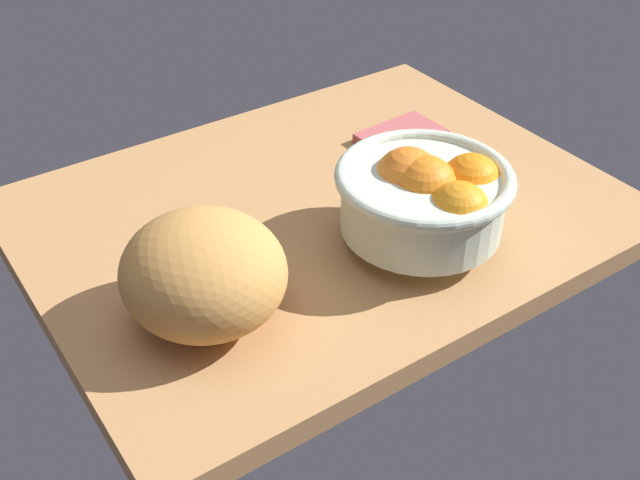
{
  "coord_description": "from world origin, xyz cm",
  "views": [
    {
      "loc": [
        44.41,
        64.69,
        53.68
      ],
      "look_at": [
        7.85,
        11.05,
        5.0
      ],
      "focal_mm": 43.67,
      "sensor_mm": 36.0,
      "label": 1
    }
  ],
  "objects": [
    {
      "name": "ground_plane",
      "position": [
        0.0,
        0.0,
        -1.5
      ],
      "size": [
        69.78,
        53.25,
        3.0
      ],
      "primitive_type": "cube",
      "color": "#B2804D"
    },
    {
      "name": "fruit_bowl",
      "position": [
        -5.41,
        12.43,
        6.29
      ],
      "size": [
        19.7,
        19.7,
        11.08
      ],
      "color": "silver",
      "rests_on": "ground"
    },
    {
      "name": "bread_loaf",
      "position": [
        20.8,
        9.92,
        5.76
      ],
      "size": [
        20.66,
        21.0,
        11.53
      ],
      "primitive_type": "ellipsoid",
      "rotation": [
        0.0,
        0.0,
        5.04
      ],
      "color": "#C58A43",
      "rests_on": "ground"
    },
    {
      "name": "napkin_folded",
      "position": [
        -18.09,
        -7.12,
        0.7
      ],
      "size": [
        11.69,
        7.83,
        1.4
      ],
      "primitive_type": "cube",
      "rotation": [
        0.0,
        0.0,
        0.05
      ],
      "color": "#B35456",
      "rests_on": "ground"
    }
  ]
}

